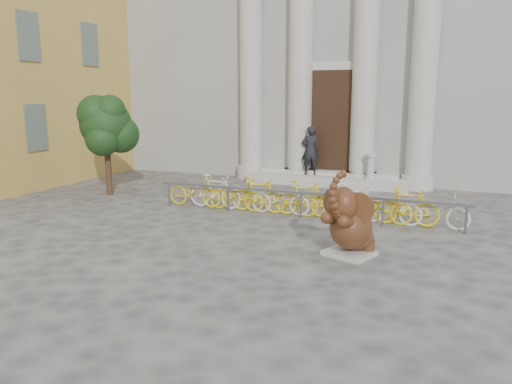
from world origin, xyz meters
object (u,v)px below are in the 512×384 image
at_px(bike_rack, 304,199).
at_px(pedestrian, 310,150).
at_px(elephant_statue, 350,225).
at_px(tree, 106,126).

xyz_separation_m(bike_rack, pedestrian, (-1.24, 4.99, 0.77)).
bearing_deg(bike_rack, elephant_statue, -57.84).
xyz_separation_m(elephant_statue, pedestrian, (-3.10, 7.95, 0.60)).
relative_size(elephant_statue, pedestrian, 1.00).
bearing_deg(pedestrian, bike_rack, 85.01).
bearing_deg(bike_rack, pedestrian, 103.95).
relative_size(elephant_statue, bike_rack, 0.21).
relative_size(tree, pedestrian, 1.82).
bearing_deg(bike_rack, tree, 175.96).
distance_m(elephant_statue, bike_rack, 3.50).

